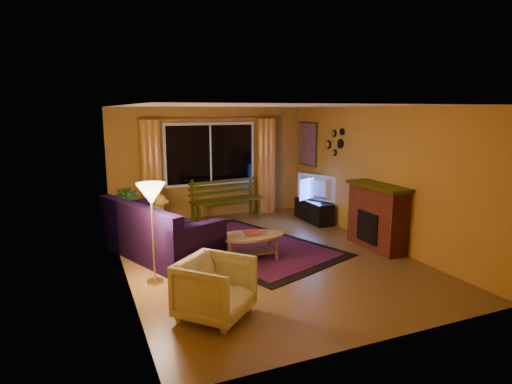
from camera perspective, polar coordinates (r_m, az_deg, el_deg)
name	(u,v)px	position (r m, az deg, el deg)	size (l,w,h in m)	color
floor	(263,256)	(7.36, 0.92, -8.54)	(4.50, 6.00, 0.02)	brown
ceiling	(263,105)	(6.94, 0.98, 11.47)	(4.50, 6.00, 0.02)	white
wall_back	(210,163)	(9.84, -6.17, 3.91)	(4.50, 0.02, 2.50)	#B9832A
wall_left	(120,194)	(6.48, -17.65, -0.21)	(0.02, 6.00, 2.50)	#B9832A
wall_right	(375,175)	(8.21, 15.54, 2.17)	(0.02, 6.00, 2.50)	#B9832A
window	(211,154)	(9.76, -6.08, 5.03)	(2.00, 0.02, 1.30)	black
curtain_rod	(210,118)	(9.67, -6.10, 9.73)	(0.03, 0.03, 3.20)	#BF8C3F
curtain_left	(151,172)	(9.44, -13.80, 2.56)	(0.36, 0.36, 2.24)	orange
curtain_right	(266,166)	(10.21, 1.34, 3.49)	(0.36, 0.36, 2.24)	orange
bench	(227,211)	(9.51, -3.93, -2.48)	(1.61, 0.47, 0.48)	#2E3404
potted_plant	(127,209)	(9.25, -16.77, -2.20)	(0.47, 0.47, 0.83)	#235B1E
sofa	(159,228)	(7.42, -12.76, -4.76)	(1.00, 2.33, 0.94)	black
dog	(156,207)	(7.87, -13.17, -2.00)	(0.34, 0.47, 0.51)	olive
armchair	(215,286)	(5.20, -5.49, -12.31)	(0.77, 0.72, 0.79)	beige
floor_lamp	(153,234)	(6.22, -13.58, -5.47)	(0.24, 0.24, 1.44)	#BF8C3F
rug	(248,246)	(7.82, -1.13, -7.18)	(2.10, 3.31, 0.02)	maroon
coffee_table	(250,247)	(7.13, -0.78, -7.33)	(1.15, 1.15, 0.42)	#9B7D53
tv_console	(314,211)	(9.58, 7.68, -2.50)	(0.38, 1.13, 0.47)	black
television	(314,188)	(9.47, 7.76, 0.55)	(0.98, 0.13, 0.57)	black
fireplace	(377,218)	(7.91, 15.88, -3.35)	(0.40, 1.20, 1.10)	maroon
mirror_cluster	(334,141)	(9.17, 10.41, 6.73)	(0.06, 0.60, 0.56)	black
painting	(307,144)	(10.16, 6.87, 6.38)	(0.04, 0.76, 0.96)	#C75922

